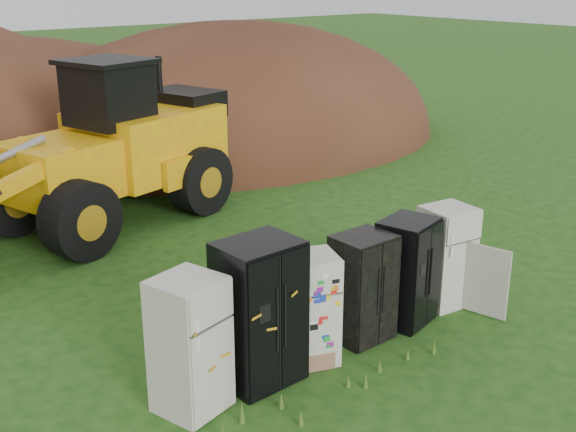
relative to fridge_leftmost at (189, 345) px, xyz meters
name	(u,v)px	position (x,y,z in m)	size (l,w,h in m)	color
ground	(341,346)	(2.55, -0.01, -0.89)	(120.00, 120.00, 0.00)	#194612
fridge_leftmost	(189,345)	(0.00, 0.00, 0.00)	(0.78, 0.75, 1.78)	beige
fridge_black_side	(259,313)	(1.08, 0.01, 0.11)	(1.04, 0.82, 1.99)	black
fridge_sticker	(310,309)	(1.94, -0.02, -0.09)	(0.71, 0.66, 1.60)	silver
fridge_dark_mid	(362,288)	(2.96, 0.00, -0.07)	(0.84, 0.68, 1.64)	black
fridge_black_right	(406,272)	(3.87, -0.03, -0.04)	(0.85, 0.71, 1.69)	black
fridge_open_door	(446,256)	(4.86, 0.01, -0.05)	(0.76, 0.70, 1.68)	beige
wheel_loader	(79,151)	(1.63, 6.99, 0.87)	(7.28, 2.95, 3.52)	orange
dirt_mound_right	(234,140)	(8.98, 12.23, -0.89)	(14.79, 10.85, 7.57)	#3F2014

